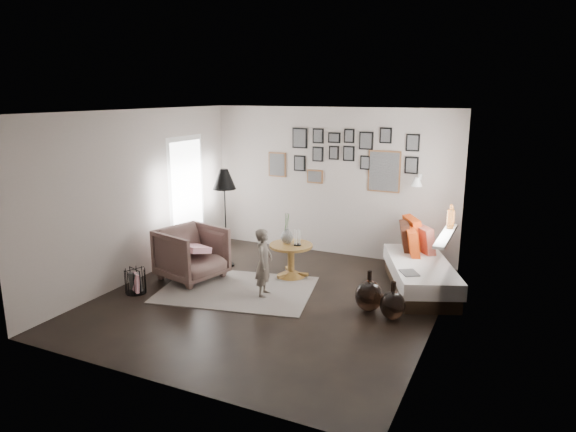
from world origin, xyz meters
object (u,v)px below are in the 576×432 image
at_px(magazine_basket, 135,281).
at_px(child, 264,263).
at_px(vase, 287,234).
at_px(demijohn_small, 393,305).
at_px(daybed, 421,270).
at_px(armchair, 192,254).
at_px(demijohn_large, 369,296).
at_px(floor_lamp, 224,183).
at_px(pedestal_table, 291,262).

bearing_deg(magazine_basket, child, 21.72).
height_order(vase, child, vase).
xyz_separation_m(demijohn_small, child, (-1.86, -0.00, 0.30)).
height_order(daybed, armchair, daybed).
relative_size(daybed, child, 2.06).
relative_size(demijohn_large, demijohn_small, 1.10).
bearing_deg(armchair, vase, -45.61).
bearing_deg(demijohn_small, magazine_basket, -169.05).
xyz_separation_m(magazine_basket, demijohn_small, (3.60, 0.70, 0.01)).
distance_m(armchair, demijohn_small, 3.20).
bearing_deg(armchair, floor_lamp, 3.10).
distance_m(armchair, child, 1.35).
height_order(daybed, child, child).
bearing_deg(demijohn_small, daybed, 84.81).
bearing_deg(vase, demijohn_large, -26.05).
distance_m(vase, demijohn_small, 2.16).
bearing_deg(vase, daybed, 10.68).
height_order(pedestal_table, child, child).
height_order(floor_lamp, demijohn_small, floor_lamp).
height_order(armchair, demijohn_large, armchair).
height_order(daybed, floor_lamp, floor_lamp).
relative_size(daybed, armchair, 2.26).
distance_m(magazine_basket, child, 1.90).
bearing_deg(child, pedestal_table, -13.70).
height_order(pedestal_table, vase, vase).
xyz_separation_m(demijohn_large, child, (-1.51, -0.12, 0.28)).
bearing_deg(floor_lamp, pedestal_table, -1.65).
relative_size(armchair, floor_lamp, 0.55).
relative_size(floor_lamp, demijohn_large, 2.95).
xyz_separation_m(pedestal_table, floor_lamp, (-1.21, 0.03, 1.16)).
height_order(demijohn_large, child, child).
distance_m(pedestal_table, demijohn_small, 2.03).
xyz_separation_m(vase, daybed, (2.03, 0.38, -0.40)).
distance_m(pedestal_table, daybed, 1.99).
bearing_deg(demijohn_small, pedestal_table, 154.77).
bearing_deg(demijohn_small, child, -179.96).
bearing_deg(pedestal_table, armchair, -151.89).
distance_m(magazine_basket, demijohn_small, 3.67).
bearing_deg(floor_lamp, daybed, 6.63).
bearing_deg(daybed, pedestal_table, 168.98).
distance_m(magazine_basket, demijohn_large, 3.35).
relative_size(armchair, child, 0.91).
relative_size(demijohn_large, child, 0.56).
relative_size(magazine_basket, demijohn_large, 0.67).
bearing_deg(armchair, demijohn_small, -78.32).
height_order(pedestal_table, demijohn_large, demijohn_large).
relative_size(pedestal_table, demijohn_small, 1.34).
distance_m(pedestal_table, vase, 0.44).
relative_size(magazine_basket, demijohn_small, 0.73).
height_order(daybed, magazine_basket, daybed).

